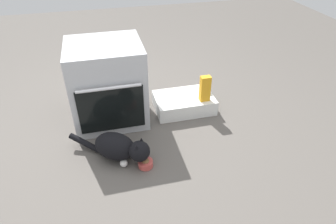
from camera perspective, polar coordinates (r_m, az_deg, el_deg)
ground at (r=2.46m, az=-9.66°, el=-6.29°), size 8.00×8.00×0.00m
oven at (r=2.59m, az=-11.56°, el=5.40°), size 0.61×0.60×0.71m
pantry_cabinet at (r=2.81m, az=3.08°, el=1.81°), size 0.54×0.37×0.14m
food_bowl at (r=2.23m, az=-4.34°, el=-9.80°), size 0.11×0.11×0.07m
cat at (r=2.25m, az=-9.34°, el=-6.73°), size 0.60×0.45×0.23m
soda_can at (r=2.87m, az=6.90°, el=5.39°), size 0.07×0.07×0.12m
juice_carton at (r=2.67m, az=7.15°, el=4.50°), size 0.09×0.06×0.24m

